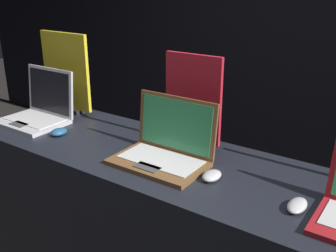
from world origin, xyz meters
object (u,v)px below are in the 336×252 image
at_px(promo_stand_front, 66,75).
at_px(promo_stand_middle, 193,103).
at_px(laptop_front, 39,110).
at_px(mouse_front, 59,132).
at_px(laptop_middle, 165,148).
at_px(mouse_middle, 212,176).
at_px(mouse_back, 297,205).

xyz_separation_m(promo_stand_front, promo_stand_middle, (0.86, -0.01, -0.01)).
xyz_separation_m(laptop_front, mouse_front, (0.25, -0.08, -0.05)).
height_order(laptop_front, laptop_middle, laptop_front).
height_order(promo_stand_front, mouse_middle, promo_stand_front).
height_order(laptop_middle, mouse_back, laptop_middle).
xyz_separation_m(laptop_front, mouse_middle, (1.10, -0.06, -0.05)).
bearing_deg(mouse_middle, mouse_back, -3.57).
distance_m(mouse_front, mouse_back, 1.19).
distance_m(promo_stand_middle, mouse_back, 0.67).
xyz_separation_m(laptop_middle, mouse_back, (0.59, -0.05, -0.05)).
bearing_deg(laptop_middle, mouse_middle, -7.82).
xyz_separation_m(laptop_front, mouse_back, (1.44, -0.08, -0.05)).
bearing_deg(mouse_back, mouse_middle, 176.43).
height_order(laptop_front, mouse_middle, laptop_front).
bearing_deg(mouse_back, promo_stand_middle, 154.91).
distance_m(laptop_front, mouse_front, 0.27).
xyz_separation_m(promo_stand_front, mouse_middle, (1.10, -0.27, -0.20)).
bearing_deg(laptop_front, promo_stand_front, 90.00).
bearing_deg(promo_stand_front, mouse_middle, -13.62).
relative_size(promo_stand_middle, mouse_back, 3.81).
bearing_deg(mouse_front, mouse_middle, 1.89).
relative_size(laptop_middle, mouse_middle, 3.93).
bearing_deg(laptop_middle, mouse_back, -5.36).
height_order(laptop_front, mouse_back, laptop_front).
distance_m(mouse_front, promo_stand_front, 0.44).
relative_size(laptop_front, mouse_back, 3.13).
height_order(promo_stand_front, laptop_middle, promo_stand_front).
relative_size(mouse_front, mouse_middle, 0.91).
bearing_deg(mouse_middle, promo_stand_middle, 134.07).
xyz_separation_m(laptop_front, laptop_middle, (0.86, -0.02, -0.00)).
height_order(mouse_middle, promo_stand_middle, promo_stand_middle).
bearing_deg(laptop_middle, promo_stand_front, 164.77).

